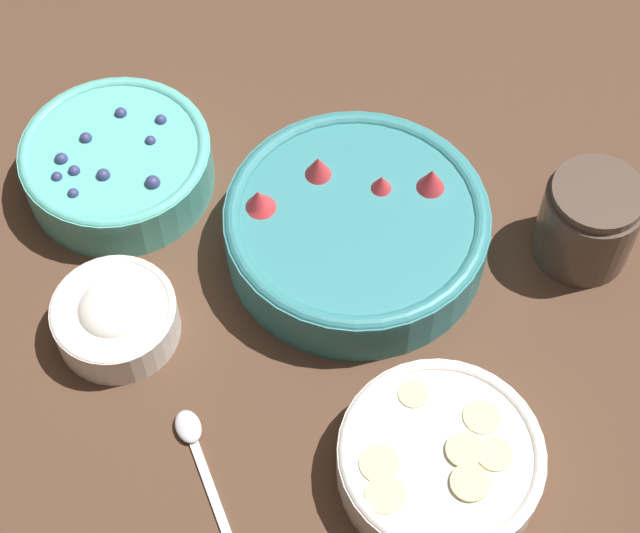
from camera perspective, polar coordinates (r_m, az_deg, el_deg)
name	(u,v)px	position (r m, az deg, el deg)	size (l,w,h in m)	color
ground_plane	(261,311)	(0.98, -3.16, -2.41)	(4.00, 4.00, 0.00)	#4C3323
bowl_strawberries	(356,226)	(0.99, 1.92, 2.17)	(0.25, 0.25, 0.08)	teal
bowl_blueberries	(117,162)	(1.06, -10.77, 5.51)	(0.18, 0.18, 0.06)	#56B7A8
bowl_bananas	(440,460)	(0.89, 6.42, -10.20)	(0.17, 0.17, 0.05)	silver
bowl_cream	(115,316)	(0.97, -10.88, -2.62)	(0.11, 0.11, 0.05)	white
jar_chocolate	(588,223)	(1.01, 14.08, 2.27)	(0.09, 0.09, 0.09)	#4C3D33
spoon	(198,453)	(0.92, -6.53, -9.86)	(0.11, 0.11, 0.01)	silver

